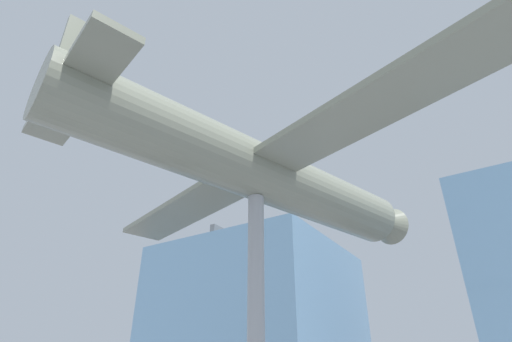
% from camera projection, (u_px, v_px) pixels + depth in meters
% --- Properties ---
extents(glass_pavilion_left, '(11.71, 11.41, 10.86)m').
position_uv_depth(glass_pavilion_left, '(257.00, 329.00, 26.72)').
color(glass_pavilion_left, slate).
rests_on(glass_pavilion_left, ground_plane).
extents(support_pylon_central, '(0.44, 0.44, 6.47)m').
position_uv_depth(support_pylon_central, '(256.00, 317.00, 9.80)').
color(support_pylon_central, '#999EA3').
rests_on(support_pylon_central, ground_plane).
extents(suspended_airplane, '(14.56, 13.41, 2.96)m').
position_uv_depth(suspended_airplane, '(262.00, 173.00, 11.88)').
color(suspended_airplane, slate).
rests_on(suspended_airplane, support_pylon_central).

